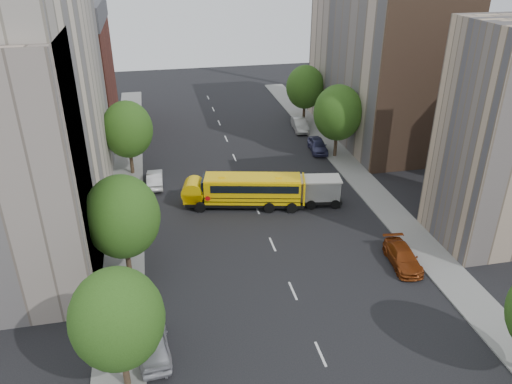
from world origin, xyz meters
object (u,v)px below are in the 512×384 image
object	(u,v)px
street_tree_4	(338,113)
street_tree_5	(305,87)
street_tree_1	(122,217)
parked_car_5	(300,125)
street_tree_2	(127,129)
parked_car_0	(153,344)
school_bus	(244,189)
parked_car_1	(155,179)
parked_car_4	(318,145)
safari_truck	(308,191)
street_tree_0	(117,319)
parked_car_3	(403,257)

from	to	relation	value
street_tree_4	street_tree_5	size ratio (longest dim) A/B	1.08
street_tree_1	parked_car_5	xyz separation A→B (m)	(20.60, 27.03, -4.21)
street_tree_2	parked_car_0	bearing A→B (deg)	-86.75
school_bus	parked_car_5	xyz separation A→B (m)	(10.64, 18.22, -0.92)
street_tree_2	street_tree_4	bearing A→B (deg)	0.00
parked_car_1	parked_car_4	world-z (taller)	parked_car_4
school_bus	parked_car_0	xyz separation A→B (m)	(-8.49, -16.80, -0.89)
street_tree_5	parked_car_0	distance (m)	43.35
safari_truck	parked_car_0	size ratio (longest dim) A/B	1.38
street_tree_0	street_tree_1	bearing A→B (deg)	90.00
street_tree_1	parked_car_0	size ratio (longest dim) A/B	1.74
street_tree_0	school_bus	xyz separation A→B (m)	(9.96, 18.82, -2.97)
safari_truck	parked_car_3	world-z (taller)	safari_truck
street_tree_0	street_tree_5	world-z (taller)	street_tree_5
parked_car_0	parked_car_4	xyz separation A→B (m)	(19.12, 27.85, -0.03)
street_tree_4	school_bus	xyz separation A→B (m)	(-12.04, -9.18, -3.41)
parked_car_3	street_tree_2	bearing A→B (deg)	139.55
street_tree_1	parked_car_0	bearing A→B (deg)	-79.52
street_tree_1	street_tree_2	world-z (taller)	street_tree_1
street_tree_0	street_tree_5	distance (m)	45.65
street_tree_0	parked_car_4	distance (m)	36.49
street_tree_5	street_tree_0	bearing A→B (deg)	-118.81
parked_car_0	parked_car_1	bearing A→B (deg)	-95.96
street_tree_1	parked_car_4	distance (m)	28.93
parked_car_1	street_tree_2	bearing A→B (deg)	-54.63
street_tree_2	parked_car_5	world-z (taller)	street_tree_2
street_tree_5	parked_car_5	distance (m)	5.14
street_tree_0	parked_car_3	distance (m)	21.50
street_tree_0	street_tree_5	xyz separation A→B (m)	(22.00, 40.00, 0.06)
school_bus	safari_truck	bearing A→B (deg)	4.14
parked_car_3	parked_car_5	bearing A→B (deg)	94.16
street_tree_4	parked_car_0	xyz separation A→B (m)	(-20.52, -25.98, -4.30)
street_tree_5	parked_car_4	world-z (taller)	street_tree_5
street_tree_5	parked_car_4	bearing A→B (deg)	-97.87
street_tree_0	parked_car_0	world-z (taller)	street_tree_0
street_tree_1	parked_car_0	xyz separation A→B (m)	(1.48, -7.98, -4.18)
street_tree_1	parked_car_5	size ratio (longest dim) A/B	1.75
street_tree_1	parked_car_1	distance (m)	15.48
parked_car_1	parked_car_5	world-z (taller)	parked_car_5
parked_car_1	parked_car_4	bearing A→B (deg)	-162.85
street_tree_1	parked_car_1	world-z (taller)	street_tree_1
street_tree_1	parked_car_4	size ratio (longest dim) A/B	1.79
street_tree_0	street_tree_1	world-z (taller)	street_tree_1
school_bus	parked_car_3	distance (m)	15.11
school_bus	street_tree_4	bearing A→B (deg)	50.10
street_tree_0	school_bus	world-z (taller)	street_tree_0
parked_car_0	parked_car_5	size ratio (longest dim) A/B	1.01
street_tree_2	parked_car_5	bearing A→B (deg)	23.67
street_tree_0	parked_car_0	distance (m)	4.60
safari_truck	street_tree_0	bearing A→B (deg)	-122.52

